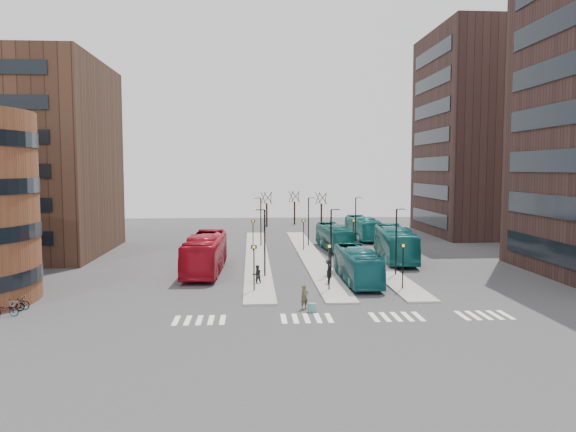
{
  "coord_description": "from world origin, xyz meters",
  "views": [
    {
      "loc": [
        -4.59,
        -32.03,
        9.84
      ],
      "look_at": [
        -0.85,
        24.83,
        5.0
      ],
      "focal_mm": 35.0,
      "sensor_mm": 36.0,
      "label": 1
    }
  ],
  "objects": [
    {
      "name": "bicycle_mid",
      "position": [
        -21.0,
        6.97,
        0.45
      ],
      "size": [
        1.55,
        0.93,
        0.9
      ],
      "primitive_type": "imported",
      "rotation": [
        0.0,
        0.0,
        1.93
      ],
      "color": "gray",
      "rests_on": "ground"
    },
    {
      "name": "commuter_b",
      "position": [
        1.95,
        14.28,
        0.79
      ],
      "size": [
        0.64,
        1.0,
        1.59
      ],
      "primitive_type": "imported",
      "rotation": [
        0.0,
        0.0,
        1.86
      ],
      "color": "black",
      "rests_on": "ground"
    },
    {
      "name": "bicycle_far",
      "position": [
        -21.0,
        7.69,
        0.48
      ],
      "size": [
        1.87,
        0.85,
        0.95
      ],
      "primitive_type": "imported",
      "rotation": [
        0.0,
        0.0,
        1.45
      ],
      "color": "gray",
      "rests_on": "ground"
    },
    {
      "name": "teal_bus_d",
      "position": [
        10.82,
        44.67,
        1.57
      ],
      "size": [
        3.12,
        11.38,
        3.14
      ],
      "primitive_type": "imported",
      "rotation": [
        0.0,
        0.0,
        0.04
      ],
      "color": "#166F6D",
      "rests_on": "ground"
    },
    {
      "name": "commuter_c",
      "position": [
        2.35,
        18.1,
        0.77
      ],
      "size": [
        0.78,
        1.1,
        1.54
      ],
      "primitive_type": "imported",
      "rotation": [
        0.0,
        0.0,
        4.48
      ],
      "color": "black",
      "rests_on": "ground"
    },
    {
      "name": "island_mid",
      "position": [
        2.0,
        30.0,
        0.07
      ],
      "size": [
        2.5,
        45.0,
        0.15
      ],
      "primitive_type": "cube",
      "color": "gray",
      "rests_on": "ground"
    },
    {
      "name": "bicycle_near",
      "position": [
        -21.0,
        5.8,
        0.45
      ],
      "size": [
        1.75,
        0.7,
        0.9
      ],
      "primitive_type": "imported",
      "rotation": [
        0.0,
        0.0,
        1.63
      ],
      "color": "gray",
      "rests_on": "ground"
    },
    {
      "name": "commuter_a",
      "position": [
        -4.14,
        15.0,
        0.84
      ],
      "size": [
        0.96,
        0.83,
        1.68
      ],
      "primitive_type": "imported",
      "rotation": [
        0.0,
        0.0,
        3.42
      ],
      "color": "black",
      "rests_on": "ground"
    },
    {
      "name": "traveller",
      "position": [
        -0.91,
        6.47,
        0.85
      ],
      "size": [
        0.74,
        0.66,
        1.71
      ],
      "primitive_type": "imported",
      "rotation": [
        0.0,
        0.0,
        0.51
      ],
      "color": "#48422B",
      "rests_on": "ground"
    },
    {
      "name": "teal_bus_c",
      "position": [
        10.79,
        26.77,
        1.78
      ],
      "size": [
        4.18,
        12.98,
        3.55
      ],
      "primitive_type": "imported",
      "rotation": [
        0.0,
        0.0,
        -0.09
      ],
      "color": "#13605F",
      "rests_on": "ground"
    },
    {
      "name": "teal_bus_a",
      "position": [
        4.55,
        15.55,
        1.49
      ],
      "size": [
        2.56,
        10.69,
        2.97
      ],
      "primitive_type": "imported",
      "rotation": [
        0.0,
        0.0,
        0.01
      ],
      "color": "#12565C",
      "rests_on": "ground"
    },
    {
      "name": "lamp_posts",
      "position": [
        2.64,
        28.0,
        3.58
      ],
      "size": [
        14.04,
        20.24,
        6.12
      ],
      "color": "black",
      "rests_on": "ground"
    },
    {
      "name": "sign_poles",
      "position": [
        1.6,
        23.0,
        2.41
      ],
      "size": [
        12.45,
        22.12,
        3.65
      ],
      "color": "black",
      "rests_on": "ground"
    },
    {
      "name": "crosswalk_stripes",
      "position": [
        1.75,
        4.0,
        0.01
      ],
      "size": [
        22.35,
        2.4,
        0.01
      ],
      "color": "silver",
      "rests_on": "ground"
    },
    {
      "name": "ground",
      "position": [
        0.0,
        0.0,
        0.0
      ],
      "size": [
        160.0,
        160.0,
        0.0
      ],
      "primitive_type": "plane",
      "color": "#2F2F31",
      "rests_on": "ground"
    },
    {
      "name": "teal_bus_b",
      "position": [
        5.44,
        35.18,
        1.52
      ],
      "size": [
        3.28,
        11.04,
        3.03
      ],
      "primitive_type": "imported",
      "rotation": [
        0.0,
        0.0,
        0.07
      ],
      "color": "#125C58",
      "rests_on": "ground"
    },
    {
      "name": "tower_far",
      "position": [
        31.98,
        50.0,
        15.0
      ],
      "size": [
        20.12,
        20.0,
        30.0
      ],
      "color": "#321F1B",
      "rests_on": "ground"
    },
    {
      "name": "island_right",
      "position": [
        8.0,
        30.0,
        0.07
      ],
      "size": [
        2.5,
        45.0,
        0.15
      ],
      "primitive_type": "cube",
      "color": "gray",
      "rests_on": "ground"
    },
    {
      "name": "suitcase",
      "position": [
        -0.46,
        5.57,
        0.31
      ],
      "size": [
        0.52,
        0.42,
        0.61
      ],
      "primitive_type": "cube",
      "rotation": [
        0.0,
        0.0,
        0.06
      ],
      "color": "#1C2B9C",
      "rests_on": "ground"
    },
    {
      "name": "bare_trees",
      "position": [
        2.67,
        62.67,
        2.72
      ],
      "size": [
        10.97,
        8.14,
        5.9
      ],
      "color": "black",
      "rests_on": "ground"
    },
    {
      "name": "island_left",
      "position": [
        -4.0,
        30.0,
        0.07
      ],
      "size": [
        2.5,
        45.0,
        0.15
      ],
      "primitive_type": "cube",
      "color": "gray",
      "rests_on": "ground"
    },
    {
      "name": "red_bus",
      "position": [
        -8.98,
        21.02,
        1.81
      ],
      "size": [
        3.54,
        13.1,
        3.62
      ],
      "primitive_type": "imported",
      "rotation": [
        0.0,
        0.0,
        -0.04
      ],
      "color": "#A10C1B",
      "rests_on": "ground"
    }
  ]
}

